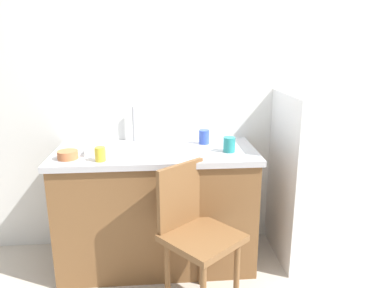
{
  "coord_description": "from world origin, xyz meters",
  "views": [
    {
      "loc": [
        -0.39,
        -1.81,
        1.59
      ],
      "look_at": [
        -0.18,
        0.6,
        0.92
      ],
      "focal_mm": 34.16,
      "sensor_mm": 36.0,
      "label": 1
    }
  ],
  "objects_px": {
    "refrigerator": "(315,178)",
    "cup_teal": "(229,144)",
    "chair": "(195,230)",
    "dish_tray": "(108,149)",
    "terracotta_bowl": "(68,155)",
    "cup_blue": "(204,137)",
    "cup_yellow": "(100,154)"
  },
  "relations": [
    {
      "from": "cup_teal",
      "to": "terracotta_bowl",
      "type": "bearing_deg",
      "value": -176.34
    },
    {
      "from": "refrigerator",
      "to": "terracotta_bowl",
      "type": "bearing_deg",
      "value": -175.03
    },
    {
      "from": "refrigerator",
      "to": "cup_blue",
      "type": "distance_m",
      "value": 0.88
    },
    {
      "from": "refrigerator",
      "to": "chair",
      "type": "distance_m",
      "value": 1.06
    },
    {
      "from": "cup_yellow",
      "to": "dish_tray",
      "type": "bearing_deg",
      "value": 83.16
    },
    {
      "from": "cup_blue",
      "to": "cup_yellow",
      "type": "height_order",
      "value": "cup_blue"
    },
    {
      "from": "refrigerator",
      "to": "terracotta_bowl",
      "type": "xyz_separation_m",
      "value": [
        -1.73,
        -0.15,
        0.27
      ]
    },
    {
      "from": "terracotta_bowl",
      "to": "cup_yellow",
      "type": "xyz_separation_m",
      "value": [
        0.22,
        -0.06,
        0.02
      ]
    },
    {
      "from": "terracotta_bowl",
      "to": "cup_teal",
      "type": "bearing_deg",
      "value": 3.66
    },
    {
      "from": "refrigerator",
      "to": "cup_yellow",
      "type": "height_order",
      "value": "refrigerator"
    },
    {
      "from": "refrigerator",
      "to": "cup_teal",
      "type": "bearing_deg",
      "value": -172.97
    },
    {
      "from": "refrigerator",
      "to": "chair",
      "type": "xyz_separation_m",
      "value": [
        -0.94,
        -0.47,
        -0.13
      ]
    },
    {
      "from": "cup_teal",
      "to": "cup_yellow",
      "type": "relative_size",
      "value": 1.11
    },
    {
      "from": "cup_blue",
      "to": "chair",
      "type": "bearing_deg",
      "value": -101.5
    },
    {
      "from": "chair",
      "to": "cup_yellow",
      "type": "height_order",
      "value": "cup_yellow"
    },
    {
      "from": "refrigerator",
      "to": "cup_teal",
      "type": "height_order",
      "value": "refrigerator"
    },
    {
      "from": "dish_tray",
      "to": "terracotta_bowl",
      "type": "xyz_separation_m",
      "value": [
        -0.24,
        -0.13,
        0.0
      ]
    },
    {
      "from": "chair",
      "to": "cup_blue",
      "type": "relative_size",
      "value": 8.71
    },
    {
      "from": "cup_teal",
      "to": "chair",
      "type": "bearing_deg",
      "value": -124.66
    },
    {
      "from": "cup_yellow",
      "to": "cup_blue",
      "type": "bearing_deg",
      "value": 26.73
    },
    {
      "from": "dish_tray",
      "to": "cup_yellow",
      "type": "bearing_deg",
      "value": -96.84
    },
    {
      "from": "refrigerator",
      "to": "chair",
      "type": "relative_size",
      "value": 1.41
    },
    {
      "from": "terracotta_bowl",
      "to": "refrigerator",
      "type": "bearing_deg",
      "value": 4.97
    },
    {
      "from": "terracotta_bowl",
      "to": "cup_yellow",
      "type": "bearing_deg",
      "value": -16.44
    },
    {
      "from": "cup_blue",
      "to": "cup_yellow",
      "type": "distance_m",
      "value": 0.78
    },
    {
      "from": "terracotta_bowl",
      "to": "chair",
      "type": "bearing_deg",
      "value": -22.25
    },
    {
      "from": "cup_blue",
      "to": "dish_tray",
      "type": "bearing_deg",
      "value": -166.47
    },
    {
      "from": "chair",
      "to": "cup_teal",
      "type": "bearing_deg",
      "value": 15.35
    },
    {
      "from": "dish_tray",
      "to": "cup_teal",
      "type": "xyz_separation_m",
      "value": [
        0.82,
        -0.06,
        0.03
      ]
    },
    {
      "from": "dish_tray",
      "to": "cup_teal",
      "type": "bearing_deg",
      "value": -4.0
    },
    {
      "from": "cup_yellow",
      "to": "terracotta_bowl",
      "type": "bearing_deg",
      "value": 163.56
    },
    {
      "from": "chair",
      "to": "dish_tray",
      "type": "relative_size",
      "value": 3.18
    }
  ]
}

